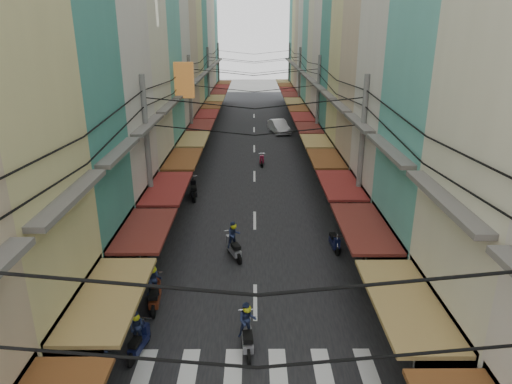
{
  "coord_description": "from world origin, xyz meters",
  "views": [
    {
      "loc": [
        -0.05,
        -17.27,
        10.07
      ],
      "look_at": [
        0.06,
        3.95,
        2.43
      ],
      "focal_mm": 32.0,
      "sensor_mm": 36.0,
      "label": 1
    }
  ],
  "objects_px": {
    "white_car": "(279,133)",
    "traffic_sign": "(420,316)",
    "bicycle": "(433,301)",
    "market_umbrella": "(490,344)"
  },
  "relations": [
    {
      "from": "white_car",
      "to": "traffic_sign",
      "type": "distance_m",
      "value": 34.34
    },
    {
      "from": "white_car",
      "to": "bicycle",
      "type": "distance_m",
      "value": 30.84
    },
    {
      "from": "market_umbrella",
      "to": "bicycle",
      "type": "bearing_deg",
      "value": 82.32
    },
    {
      "from": "white_car",
      "to": "traffic_sign",
      "type": "bearing_deg",
      "value": -98.67
    },
    {
      "from": "bicycle",
      "to": "traffic_sign",
      "type": "distance_m",
      "value": 4.61
    },
    {
      "from": "bicycle",
      "to": "traffic_sign",
      "type": "height_order",
      "value": "traffic_sign"
    },
    {
      "from": "bicycle",
      "to": "traffic_sign",
      "type": "bearing_deg",
      "value": 175.95
    },
    {
      "from": "traffic_sign",
      "to": "bicycle",
      "type": "bearing_deg",
      "value": 61.59
    },
    {
      "from": "bicycle",
      "to": "market_umbrella",
      "type": "distance_m",
      "value": 5.74
    },
    {
      "from": "market_umbrella",
      "to": "traffic_sign",
      "type": "height_order",
      "value": "traffic_sign"
    }
  ]
}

